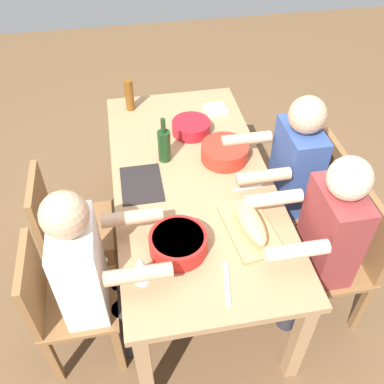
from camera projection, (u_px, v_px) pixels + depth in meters
ground_plane at (192, 257)px, 2.97m from camera, size 8.00×8.00×0.00m
dining_table at (192, 189)px, 2.52m from camera, size 1.87×0.90×0.74m
chair_near_center at (311, 193)px, 2.74m from camera, size 0.40×0.40×0.85m
diner_near_center at (289, 172)px, 2.56m from camera, size 0.41×0.53×1.20m
chair_near_left at (345, 257)px, 2.37m from camera, size 0.40×0.40×0.85m
diner_near_left at (322, 237)px, 2.20m from camera, size 0.41×0.53×1.20m
chair_far_left at (61, 301)px, 2.17m from camera, size 0.40×0.40×0.85m
diner_far_left at (90, 270)px, 2.05m from camera, size 0.41×0.53×1.20m
chair_far_center at (64, 226)px, 2.54m from camera, size 0.40×0.40×0.85m
serving_bowl_fruit at (178, 242)px, 2.04m from camera, size 0.28×0.28×0.10m
serving_bowl_salad at (191, 126)px, 2.75m from camera, size 0.25×0.25×0.08m
serving_bowl_greens at (225, 151)px, 2.54m from camera, size 0.28×0.28×0.10m
cutting_board at (250, 229)px, 2.17m from camera, size 0.42×0.26×0.02m
bread_loaf at (251, 221)px, 2.13m from camera, size 0.33×0.15×0.09m
wine_bottle at (164, 145)px, 2.51m from camera, size 0.08×0.08×0.29m
beer_bottle at (129, 95)px, 2.90m from camera, size 0.06×0.06×0.22m
wine_glass at (140, 266)px, 1.87m from camera, size 0.08×0.08×0.17m
fork_near_center at (247, 188)px, 2.39m from camera, size 0.03×0.17×0.01m
placemat_far_center at (141, 184)px, 2.42m from camera, size 0.32×0.23×0.01m
carving_knife at (227, 283)px, 1.94m from camera, size 0.23×0.06×0.01m
napkin_stack at (216, 109)px, 2.95m from camera, size 0.16×0.16×0.02m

